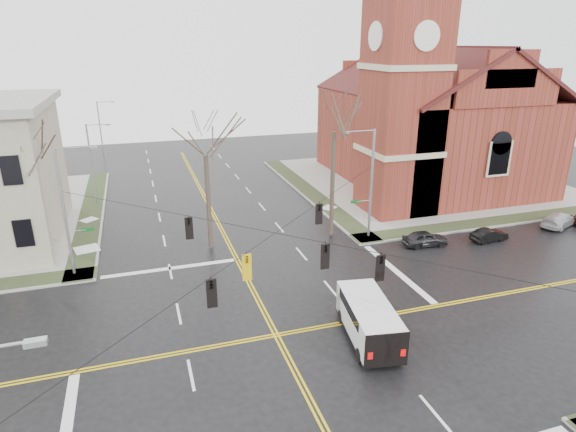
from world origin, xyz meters
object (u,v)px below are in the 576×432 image
object	(u,v)px
signal_pole_ne	(370,181)
parked_car_c	(559,219)
church	(426,110)
tree_nw_far	(30,164)
signal_pole_nw	(67,209)
parked_car_a	(425,238)
cargo_van	(367,316)
tree_ne	(334,124)
tree_nw_near	(205,149)
streetlight_north_a	(93,161)
streetlight_north_b	(101,128)
parked_car_b	(489,235)

from	to	relation	value
signal_pole_ne	parked_car_c	distance (m)	18.31
church	tree_nw_far	world-z (taller)	church
signal_pole_nw	parked_car_a	world-z (taller)	signal_pole_nw
church	parked_car_c	bearing A→B (deg)	-75.63
signal_pole_ne	cargo_van	size ratio (longest dim) A/B	1.47
church	parked_car_c	world-z (taller)	church
parked_car_a	tree_ne	bearing A→B (deg)	61.44
parked_car_c	tree_nw_near	distance (m)	31.64
cargo_van	parked_car_a	distance (m)	14.47
tree_nw_near	tree_nw_far	bearing A→B (deg)	176.83
streetlight_north_a	streetlight_north_b	bearing A→B (deg)	90.00
parked_car_b	streetlight_north_b	bearing A→B (deg)	33.78
parked_car_c	cargo_van	bearing A→B (deg)	91.56
parked_car_a	tree_ne	world-z (taller)	tree_ne
streetlight_north_a	parked_car_c	bearing A→B (deg)	-26.05
church	signal_pole_ne	world-z (taller)	church
signal_pole_ne	streetlight_north_b	xyz separation A→B (m)	(-21.97, 36.50, -0.48)
signal_pole_ne	parked_car_a	size ratio (longest dim) A/B	2.47
streetlight_north_a	tree_ne	xyz separation A→B (m)	(19.26, -15.23, 4.97)
cargo_van	streetlight_north_b	bearing A→B (deg)	116.48
parked_car_a	tree_nw_near	xyz separation A→B (m)	(-16.54, 4.94, 7.38)
tree_nw_far	signal_pole_ne	bearing A→B (deg)	-5.99
signal_pole_nw	tree_nw_near	xyz separation A→B (m)	(9.82, 1.94, 3.05)
signal_pole_ne	parked_car_a	distance (m)	6.44
parked_car_b	tree_nw_far	distance (m)	35.47
cargo_van	parked_car_a	bearing A→B (deg)	53.92
parked_car_a	tree_ne	distance (m)	11.72
church	cargo_van	xyz separation A→B (m)	(-20.00, -26.44, -7.12)
parked_car_b	tree_ne	distance (m)	15.80
signal_pole_nw	streetlight_north_b	world-z (taller)	signal_pole_nw
signal_pole_nw	parked_car_a	distance (m)	26.88
tree_nw_far	parked_car_b	bearing A→B (deg)	-10.57
cargo_van	parked_car_b	world-z (taller)	cargo_van
church	parked_car_c	size ratio (longest dim) A/B	6.26
signal_pole_nw	parked_car_b	size ratio (longest dim) A/B	2.80
tree_nw_near	parked_car_b	bearing A→B (deg)	-14.47
parked_car_a	signal_pole_ne	bearing A→B (deg)	56.15
signal_pole_nw	parked_car_c	xyz separation A→B (m)	(40.21, -2.83, -4.31)
signal_pole_nw	parked_car_a	size ratio (longest dim) A/B	2.47
tree_ne	streetlight_north_a	bearing A→B (deg)	141.67
streetlight_north_b	tree_nw_far	size ratio (longest dim) A/B	0.77
signal_pole_nw	parked_car_b	world-z (taller)	signal_pole_nw
streetlight_north_b	parked_car_b	xyz separation A→B (m)	(31.29, -40.27, -3.94)
signal_pole_nw	tree_ne	size ratio (longest dim) A/B	0.69
church	tree_nw_near	xyz separation A→B (m)	(-26.27, -11.34, -0.43)
tree_nw_near	signal_pole_nw	bearing A→B (deg)	-168.82
streetlight_north_a	parked_car_a	distance (m)	32.48
streetlight_north_a	parked_car_c	xyz separation A→B (m)	(39.55, -19.33, -3.83)
signal_pole_nw	parked_car_b	bearing A→B (deg)	-6.73
signal_pole_nw	streetlight_north_a	xyz separation A→B (m)	(0.67, 16.50, -0.48)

